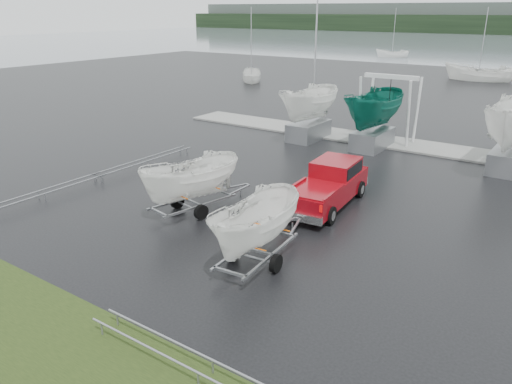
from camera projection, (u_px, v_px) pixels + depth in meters
The scene contains 15 objects.
ground_plane at pixel (281, 209), 20.57m from camera, with size 120.00×120.00×0.00m, color black.
grass_verge at pixel (39, 349), 12.08m from camera, with size 40.00×40.00×0.00m, color black.
dock at pixel (393, 143), 30.58m from camera, with size 30.00×3.00×0.12m, color gray.
pickup_truck at pixel (330, 183), 20.83m from camera, with size 2.31×5.45×1.77m.
trailer_hitched at pixel (257, 183), 15.21m from camera, with size 1.88×3.69×5.09m.
trailer_parked at pixel (190, 145), 19.27m from camera, with size 2.09×3.76×5.17m.
boat_hoist at pixel (389, 99), 29.94m from camera, with size 3.30×2.18×4.12m.
keelboat_0 at pixel (310, 83), 30.42m from camera, with size 2.22×3.20×10.39m.
keelboat_1 at pixel (377, 85), 28.29m from camera, with size 2.33×3.20×7.30m.
mast_rack_0 at pixel (145, 160), 26.03m from camera, with size 0.56×6.50×0.06m.
mast_rack_1 at pixel (41, 192), 21.41m from camera, with size 0.56×6.50×0.06m.
mast_rack_2 at pixel (205, 366), 10.98m from camera, with size 7.00×0.56×0.06m.
moored_boat_0 at pixel (251, 81), 56.83m from camera, with size 2.92×2.94×10.76m.
moored_boat_1 at pixel (477, 81), 57.59m from camera, with size 3.14×3.06×11.84m.
moored_boat_4 at pixel (392, 57), 85.46m from camera, with size 2.78×2.75×10.76m.
Camera 1 is at (10.04, -16.24, 7.74)m, focal length 35.00 mm.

